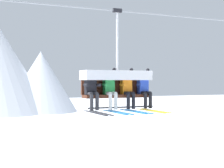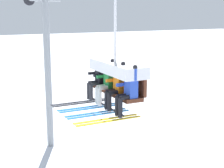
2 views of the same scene
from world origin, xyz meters
name	(u,v)px [view 2 (image 2 of 2)]	position (x,y,z in m)	size (l,w,h in m)	color
lift_tower_near	(47,70)	(-8.56, -0.02, 4.20)	(0.36, 1.88, 8.07)	gray
chairlift_chair	(118,72)	(0.81, -0.73, 5.64)	(2.22, 0.74, 3.09)	#512819
skier_black	(97,79)	(-0.08, -0.95, 5.33)	(0.46, 1.70, 1.23)	black
skier_green	(106,82)	(0.52, -0.94, 5.35)	(0.48, 1.70, 1.34)	#23843D
skier_orange	(116,86)	(1.12, -0.94, 5.35)	(0.48, 1.70, 1.34)	orange
skier_blue	(127,91)	(1.72, -0.94, 5.35)	(0.48, 1.70, 1.34)	#2847B7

